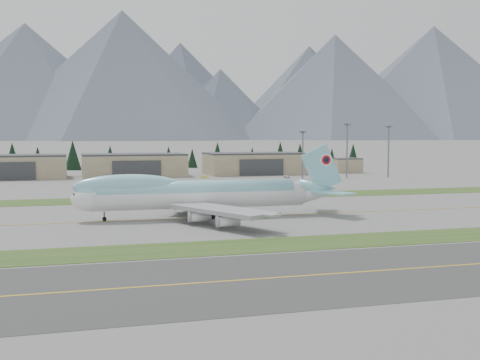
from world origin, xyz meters
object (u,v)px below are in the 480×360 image
object	(u,v)px
hangar_right	(254,163)
service_vehicle_c	(287,178)
service_vehicle_a	(114,180)
hangar_center	(134,165)
boeing_747_freighter	(198,194)
service_vehicle_b	(204,178)
hangar_left	(11,167)

from	to	relation	value
hangar_right	service_vehicle_c	distance (m)	31.92
service_vehicle_a	service_vehicle_c	world-z (taller)	service_vehicle_a
service_vehicle_a	service_vehicle_c	bearing A→B (deg)	-30.59
hangar_center	boeing_747_freighter	bearing A→B (deg)	-89.96
boeing_747_freighter	service_vehicle_c	bearing A→B (deg)	62.34
boeing_747_freighter	service_vehicle_a	distance (m)	127.64
hangar_center	service_vehicle_c	xyz separation A→B (m)	(66.43, -30.80, -5.39)
boeing_747_freighter	service_vehicle_b	xyz separation A→B (m)	(29.71, 128.80, -5.82)
boeing_747_freighter	service_vehicle_c	size ratio (longest dim) A/B	16.11
hangar_left	hangar_right	world-z (taller)	same
hangar_left	hangar_right	size ratio (longest dim) A/B	1.00
hangar_left	service_vehicle_c	size ratio (longest dim) A/B	11.61
hangar_center	hangar_right	xyz separation A→B (m)	(60.00, 0.00, 0.00)
service_vehicle_b	hangar_left	bearing A→B (deg)	85.17
service_vehicle_a	boeing_747_freighter	bearing A→B (deg)	-109.56
service_vehicle_b	hangar_center	bearing A→B (deg)	63.98
hangar_center	hangar_left	bearing A→B (deg)	180.00
boeing_747_freighter	service_vehicle_b	size ratio (longest dim) A/B	18.37
boeing_747_freighter	service_vehicle_a	xyz separation A→B (m)	(-11.30, 127.01, -5.82)
hangar_right	service_vehicle_b	size ratio (longest dim) A/B	13.23
hangar_center	service_vehicle_c	size ratio (longest dim) A/B	11.61
hangar_right	service_vehicle_a	distance (m)	74.92
hangar_right	hangar_center	bearing A→B (deg)	180.00
service_vehicle_b	boeing_747_freighter	bearing A→B (deg)	176.03
hangar_left	hangar_center	world-z (taller)	same
boeing_747_freighter	service_vehicle_b	distance (m)	132.31
boeing_747_freighter	service_vehicle_a	world-z (taller)	boeing_747_freighter
boeing_747_freighter	hangar_right	xyz separation A→B (m)	(59.89, 149.71, -0.44)
hangar_center	service_vehicle_b	bearing A→B (deg)	-35.04
hangar_right	service_vehicle_a	xyz separation A→B (m)	(-71.19, -22.70, -5.39)
hangar_left	hangar_right	distance (m)	115.00
hangar_center	hangar_right	distance (m)	60.00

